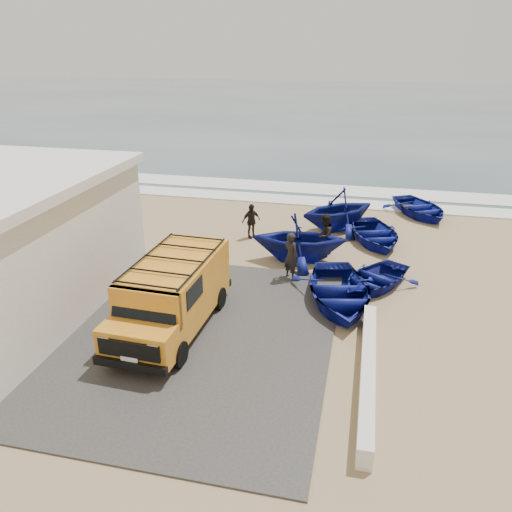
{
  "coord_description": "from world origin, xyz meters",
  "views": [
    {
      "loc": [
        4.55,
        -13.76,
        7.97
      ],
      "look_at": [
        1.09,
        1.47,
        1.2
      ],
      "focal_mm": 35.0,
      "sensor_mm": 36.0,
      "label": 1
    }
  ],
  "objects_px": {
    "fisherman_front": "(291,256)",
    "boat_mid_left": "(299,238)",
    "fisherman_middle": "(324,235)",
    "van": "(173,293)",
    "parapet": "(368,372)",
    "boat_far_left": "(338,209)",
    "boat_mid_right": "(375,234)",
    "boat_far_right": "(420,208)",
    "fisherman_back": "(251,221)",
    "boat_near_right": "(374,278)",
    "boat_near_left": "(339,291)"
  },
  "relations": [
    {
      "from": "parapet",
      "to": "boat_mid_right",
      "type": "relative_size",
      "value": 1.58
    },
    {
      "from": "boat_mid_left",
      "to": "boat_far_right",
      "type": "height_order",
      "value": "boat_mid_left"
    },
    {
      "from": "fisherman_middle",
      "to": "fisherman_back",
      "type": "height_order",
      "value": "fisherman_middle"
    },
    {
      "from": "boat_mid_right",
      "to": "fisherman_front",
      "type": "xyz_separation_m",
      "value": [
        -2.94,
        -4.28,
        0.49
      ]
    },
    {
      "from": "boat_mid_left",
      "to": "fisherman_back",
      "type": "xyz_separation_m",
      "value": [
        -2.38,
        2.0,
        -0.18
      ]
    },
    {
      "from": "van",
      "to": "boat_mid_left",
      "type": "distance_m",
      "value": 6.49
    },
    {
      "from": "boat_far_right",
      "to": "fisherman_front",
      "type": "xyz_separation_m",
      "value": [
        -5.08,
        -8.44,
        0.49
      ]
    },
    {
      "from": "boat_near_left",
      "to": "boat_mid_right",
      "type": "bearing_deg",
      "value": 67.46
    },
    {
      "from": "van",
      "to": "boat_far_right",
      "type": "xyz_separation_m",
      "value": [
        7.93,
        12.55,
        -0.78
      ]
    },
    {
      "from": "boat_near_right",
      "to": "boat_mid_left",
      "type": "distance_m",
      "value": 3.44
    },
    {
      "from": "boat_mid_right",
      "to": "fisherman_back",
      "type": "xyz_separation_m",
      "value": [
        -5.27,
        -0.59,
        0.37
      ]
    },
    {
      "from": "van",
      "to": "parapet",
      "type": "bearing_deg",
      "value": -10.75
    },
    {
      "from": "boat_far_right",
      "to": "fisherman_front",
      "type": "height_order",
      "value": "fisherman_front"
    },
    {
      "from": "boat_near_right",
      "to": "fisherman_back",
      "type": "distance_m",
      "value": 6.49
    },
    {
      "from": "boat_mid_left",
      "to": "fisherman_front",
      "type": "bearing_deg",
      "value": 171.61
    },
    {
      "from": "fisherman_middle",
      "to": "fisherman_back",
      "type": "relative_size",
      "value": 1.15
    },
    {
      "from": "parapet",
      "to": "fisherman_back",
      "type": "distance_m",
      "value": 10.52
    },
    {
      "from": "boat_mid_left",
      "to": "van",
      "type": "bearing_deg",
      "value": 146.63
    },
    {
      "from": "boat_mid_right",
      "to": "boat_far_left",
      "type": "relative_size",
      "value": 1.03
    },
    {
      "from": "boat_mid_left",
      "to": "fisherman_middle",
      "type": "distance_m",
      "value": 1.11
    },
    {
      "from": "boat_near_left",
      "to": "fisherman_middle",
      "type": "xyz_separation_m",
      "value": [
        -0.88,
        3.82,
        0.44
      ]
    },
    {
      "from": "fisherman_front",
      "to": "fisherman_back",
      "type": "relative_size",
      "value": 1.16
    },
    {
      "from": "boat_mid_left",
      "to": "boat_mid_right",
      "type": "xyz_separation_m",
      "value": [
        2.89,
        2.6,
        -0.55
      ]
    },
    {
      "from": "fisherman_back",
      "to": "boat_near_right",
      "type": "bearing_deg",
      "value": -80.01
    },
    {
      "from": "boat_near_left",
      "to": "boat_mid_left",
      "type": "distance_m",
      "value": 3.68
    },
    {
      "from": "boat_far_left",
      "to": "fisherman_front",
      "type": "bearing_deg",
      "value": -52.86
    },
    {
      "from": "boat_mid_left",
      "to": "boat_mid_right",
      "type": "height_order",
      "value": "boat_mid_left"
    },
    {
      "from": "van",
      "to": "boat_near_left",
      "type": "height_order",
      "value": "van"
    },
    {
      "from": "boat_mid_right",
      "to": "fisherman_back",
      "type": "bearing_deg",
      "value": 169.08
    },
    {
      "from": "boat_near_right",
      "to": "fisherman_front",
      "type": "bearing_deg",
      "value": -149.69
    },
    {
      "from": "boat_mid_right",
      "to": "fisherman_middle",
      "type": "xyz_separation_m",
      "value": [
        -1.99,
        -1.95,
        0.49
      ]
    },
    {
      "from": "van",
      "to": "boat_mid_right",
      "type": "xyz_separation_m",
      "value": [
        5.8,
        8.39,
        -0.78
      ]
    },
    {
      "from": "boat_mid_right",
      "to": "boat_far_right",
      "type": "relative_size",
      "value": 1.0
    },
    {
      "from": "van",
      "to": "boat_mid_left",
      "type": "xyz_separation_m",
      "value": [
        2.91,
        5.79,
        -0.23
      ]
    },
    {
      "from": "parapet",
      "to": "boat_mid_right",
      "type": "height_order",
      "value": "boat_mid_right"
    },
    {
      "from": "fisherman_front",
      "to": "boat_mid_left",
      "type": "bearing_deg",
      "value": -55.33
    },
    {
      "from": "boat_far_left",
      "to": "fisherman_back",
      "type": "height_order",
      "value": "boat_far_left"
    },
    {
      "from": "van",
      "to": "boat_mid_right",
      "type": "relative_size",
      "value": 1.36
    },
    {
      "from": "fisherman_middle",
      "to": "fisherman_back",
      "type": "distance_m",
      "value": 3.56
    },
    {
      "from": "parapet",
      "to": "boat_far_right",
      "type": "distance_m",
      "value": 14.07
    },
    {
      "from": "boat_near_right",
      "to": "boat_far_right",
      "type": "xyz_separation_m",
      "value": [
        2.12,
        8.5,
        0.05
      ]
    },
    {
      "from": "boat_mid_right",
      "to": "fisherman_back",
      "type": "distance_m",
      "value": 5.32
    },
    {
      "from": "fisherman_middle",
      "to": "van",
      "type": "bearing_deg",
      "value": -16.1
    },
    {
      "from": "boat_near_right",
      "to": "boat_far_right",
      "type": "distance_m",
      "value": 8.76
    },
    {
      "from": "boat_near_left",
      "to": "boat_near_right",
      "type": "xyz_separation_m",
      "value": [
        1.12,
        1.43,
        -0.1
      ]
    },
    {
      "from": "boat_near_left",
      "to": "fisherman_middle",
      "type": "bearing_deg",
      "value": 91.3
    },
    {
      "from": "parapet",
      "to": "boat_near_right",
      "type": "distance_m",
      "value": 5.39
    },
    {
      "from": "parapet",
      "to": "boat_far_right",
      "type": "bearing_deg",
      "value": 80.91
    },
    {
      "from": "parapet",
      "to": "boat_far_left",
      "type": "xyz_separation_m",
      "value": [
        -1.6,
        11.01,
        0.7
      ]
    },
    {
      "from": "boat_far_right",
      "to": "fisherman_back",
      "type": "relative_size",
      "value": 2.49
    }
  ]
}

